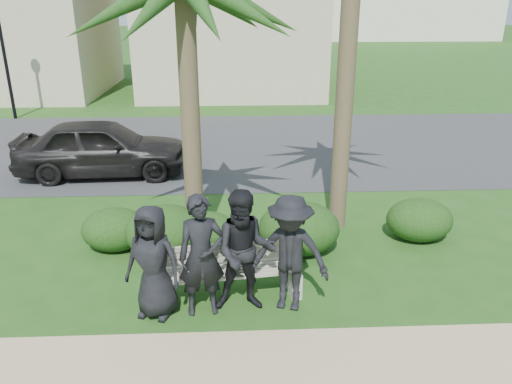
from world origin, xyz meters
TOP-DOWN VIEW (x-y plane):
  - ground at (0.00, 0.00)m, footprint 160.00×160.00m
  - footpath at (0.00, -1.80)m, footprint 30.00×1.60m
  - asphalt_street at (0.00, 8.00)m, footprint 160.00×8.00m
  - stucco_bldg_right at (-1.00, 18.00)m, footprint 8.40×8.40m
  - street_lamp at (-9.00, 12.00)m, footprint 0.36×0.36m
  - park_bench at (-1.13, -0.16)m, footprint 2.26×0.78m
  - man_a at (-2.09, -0.52)m, footprint 0.91×0.74m
  - man_b at (-1.43, -0.51)m, footprint 0.69×0.51m
  - man_c at (-0.84, -0.43)m, footprint 0.88×0.69m
  - man_d at (-0.23, -0.45)m, footprint 1.25×0.95m
  - hedge_a at (-3.08, 1.51)m, footprint 1.15×0.95m
  - hedge_b at (-2.17, 1.25)m, footprint 1.37×1.13m
  - hedge_c at (-1.46, 1.45)m, footprint 1.02×0.85m
  - hedge_d at (0.13, 1.23)m, footprint 1.41×1.17m
  - hedge_e at (2.39, 1.63)m, footprint 1.20×0.99m
  - car_a at (-4.22, 5.50)m, footprint 4.19×1.83m

SIDE VIEW (x-z plane):
  - ground at x=0.00m, z-range 0.00..0.00m
  - footpath at x=0.00m, z-range -0.01..0.01m
  - asphalt_street at x=0.00m, z-range -0.01..0.01m
  - hedge_c at x=-1.46m, z-range 0.00..0.67m
  - park_bench at x=-1.13m, z-range -0.04..0.73m
  - hedge_a at x=-3.08m, z-range 0.00..0.75m
  - hedge_e at x=2.39m, z-range 0.00..0.78m
  - hedge_b at x=-2.17m, z-range 0.00..0.89m
  - hedge_d at x=0.13m, z-range 0.00..0.92m
  - car_a at x=-4.22m, z-range 0.00..1.40m
  - man_a at x=-2.09m, z-range 0.00..1.62m
  - man_d at x=-0.23m, z-range 0.00..1.71m
  - man_b at x=-1.43m, z-range 0.00..1.75m
  - man_c at x=-0.84m, z-range 0.00..1.78m
  - street_lamp at x=-9.00m, z-range 0.80..5.09m
  - stucco_bldg_right at x=-1.00m, z-range 0.01..7.31m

